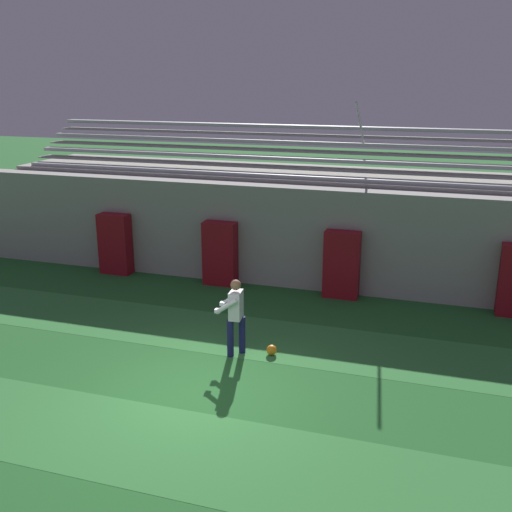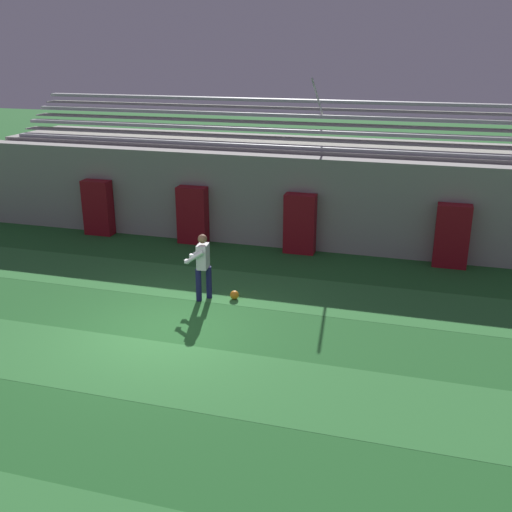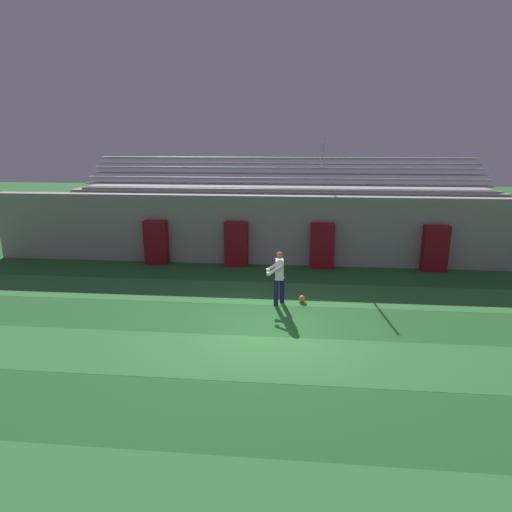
% 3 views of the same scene
% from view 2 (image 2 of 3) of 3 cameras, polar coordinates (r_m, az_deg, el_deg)
% --- Properties ---
extents(ground_plane, '(80.00, 80.00, 0.00)m').
position_cam_2_polar(ground_plane, '(13.38, -8.59, -7.05)').
color(ground_plane, '#236028').
extents(turf_stripe_mid, '(28.00, 2.20, 0.01)m').
position_cam_2_polar(turf_stripe_mid, '(12.12, -11.74, -10.24)').
color(turf_stripe_mid, '#337A38').
rests_on(turf_stripe_mid, ground).
extents(turf_stripe_far, '(28.00, 2.20, 0.01)m').
position_cam_2_polar(turf_stripe_far, '(15.73, -4.41, -2.70)').
color(turf_stripe_far, '#337A38').
rests_on(turf_stripe_far, ground).
extents(back_wall, '(24.00, 0.60, 2.80)m').
position_cam_2_polar(back_wall, '(18.63, -0.57, 5.44)').
color(back_wall, '#999691').
rests_on(back_wall, ground).
extents(padding_pillar_gate_left, '(0.93, 0.44, 1.80)m').
position_cam_2_polar(padding_pillar_gate_left, '(18.81, -6.05, 3.89)').
color(padding_pillar_gate_left, maroon).
rests_on(padding_pillar_gate_left, ground).
extents(padding_pillar_gate_right, '(0.93, 0.44, 1.80)m').
position_cam_2_polar(padding_pillar_gate_right, '(17.85, 4.20, 3.08)').
color(padding_pillar_gate_right, maroon).
rests_on(padding_pillar_gate_right, ground).
extents(padding_pillar_far_left, '(0.93, 0.44, 1.80)m').
position_cam_2_polar(padding_pillar_far_left, '(20.26, -14.80, 4.48)').
color(padding_pillar_far_left, maroon).
rests_on(padding_pillar_far_left, ground).
extents(padding_pillar_far_right, '(0.93, 0.44, 1.80)m').
position_cam_2_polar(padding_pillar_far_right, '(17.53, 18.16, 1.82)').
color(padding_pillar_far_right, maroon).
rests_on(padding_pillar_far_right, ground).
extents(bleacher_stand, '(18.00, 3.35, 5.03)m').
position_cam_2_polar(bleacher_stand, '(20.48, 1.04, 7.01)').
color(bleacher_stand, '#999691').
rests_on(bleacher_stand, ground).
extents(goalkeeper, '(0.58, 0.61, 1.67)m').
position_cam_2_polar(goalkeeper, '(14.51, -5.12, -0.64)').
color(goalkeeper, '#19194C').
rests_on(goalkeeper, ground).
extents(soccer_ball, '(0.22, 0.22, 0.22)m').
position_cam_2_polar(soccer_ball, '(14.76, -2.07, -3.73)').
color(soccer_ball, orange).
rests_on(soccer_ball, ground).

